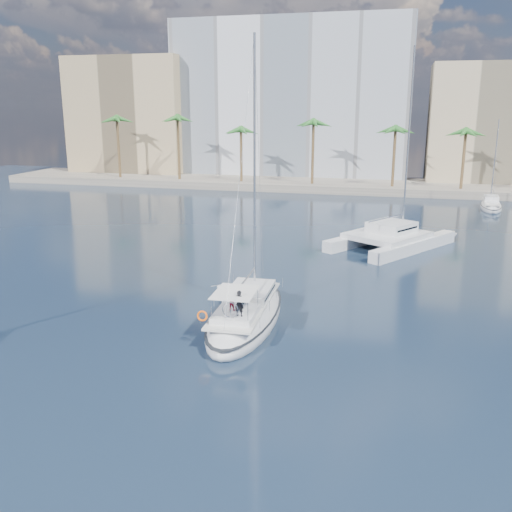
# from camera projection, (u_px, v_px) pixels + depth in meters

# --- Properties ---
(ground) EXTENTS (160.00, 160.00, 0.00)m
(ground) POSITION_uv_depth(u_px,v_px,m) (262.00, 318.00, 37.11)
(ground) COLOR black
(ground) RESTS_ON ground
(quay) EXTENTS (120.00, 14.00, 1.20)m
(quay) POSITION_uv_depth(u_px,v_px,m) (350.00, 185.00, 94.05)
(quay) COLOR gray
(quay) RESTS_ON ground
(building_modern) EXTENTS (42.00, 16.00, 28.00)m
(building_modern) POSITION_uv_depth(u_px,v_px,m) (294.00, 102.00, 104.72)
(building_modern) COLOR silver
(building_modern) RESTS_ON ground
(building_tan_left) EXTENTS (22.00, 14.00, 22.00)m
(building_tan_left) POSITION_uv_depth(u_px,v_px,m) (135.00, 118.00, 108.96)
(building_tan_left) COLOR tan
(building_tan_left) RESTS_ON ground
(building_beige) EXTENTS (20.00, 14.00, 20.00)m
(building_beige) POSITION_uv_depth(u_px,v_px,m) (491.00, 126.00, 94.78)
(building_beige) COLOR #C1AE8A
(building_beige) RESTS_ON ground
(palm_left) EXTENTS (3.60, 3.60, 12.30)m
(palm_left) POSITION_uv_depth(u_px,v_px,m) (147.00, 124.00, 95.99)
(palm_left) COLOR brown
(palm_left) RESTS_ON ground
(palm_centre) EXTENTS (3.60, 3.60, 12.30)m
(palm_centre) POSITION_uv_depth(u_px,v_px,m) (350.00, 126.00, 87.82)
(palm_centre) COLOR brown
(palm_centre) RESTS_ON ground
(main_sloop) EXTENTS (4.47, 12.67, 18.58)m
(main_sloop) POSITION_uv_depth(u_px,v_px,m) (246.00, 315.00, 36.16)
(main_sloop) COLOR silver
(main_sloop) RESTS_ON ground
(catamaran) EXTENTS (12.41, 14.38, 18.74)m
(catamaran) POSITION_uv_depth(u_px,v_px,m) (390.00, 236.00, 55.33)
(catamaran) COLOR silver
(catamaran) RESTS_ON ground
(seagull) EXTENTS (1.19, 0.51, 0.22)m
(seagull) POSITION_uv_depth(u_px,v_px,m) (219.00, 286.00, 41.61)
(seagull) COLOR silver
(seagull) RESTS_ON ground
(moored_yacht_a) EXTENTS (3.37, 9.52, 11.90)m
(moored_yacht_a) POSITION_uv_depth(u_px,v_px,m) (491.00, 209.00, 76.30)
(moored_yacht_a) COLOR silver
(moored_yacht_a) RESTS_ON ground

